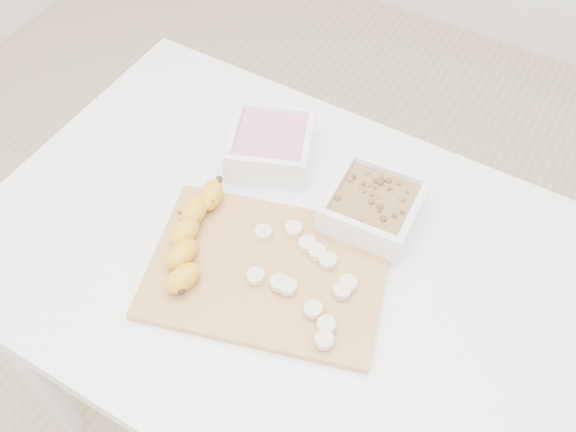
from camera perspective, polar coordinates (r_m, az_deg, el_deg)
The scene contains 7 objects.
ground at distance 1.72m, azimuth -0.53°, elevation -17.25°, with size 3.50×3.50×0.00m, color #C6AD89.
table at distance 1.13m, azimuth -0.77°, elevation -5.84°, with size 1.00×0.70×0.75m.
bowl_yogurt at distance 1.15m, azimuth -1.52°, elevation 6.30°, with size 0.19×0.19×0.07m.
bowl_granola at distance 1.07m, azimuth 7.55°, elevation 0.77°, with size 0.16×0.16×0.07m.
cutting_board at distance 1.02m, azimuth -1.86°, elevation -4.88°, with size 0.37×0.26×0.01m, color tan.
banana at distance 1.04m, azimuth -8.50°, elevation -1.79°, with size 0.06×0.22×0.04m, color gold, non-canonical shape.
banana_slices at distance 0.99m, azimuth 1.62°, elevation -5.42°, with size 0.21×0.18×0.02m.
Camera 1 is at (0.31, -0.50, 1.62)m, focal length 40.00 mm.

